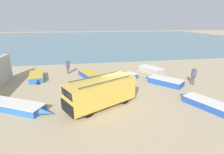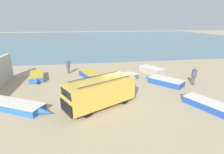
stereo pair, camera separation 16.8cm
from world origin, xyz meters
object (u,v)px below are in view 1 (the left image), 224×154
Objects in this scene: fishing_rowboat_0 at (90,75)px; fishing_rowboat_6 at (36,77)px; fisherman_2 at (194,75)px; fisherman_0 at (131,81)px; fishing_rowboat_4 at (164,81)px; fishing_rowboat_5 at (125,77)px; fishing_rowboat_1 at (17,107)px; fisherman_1 at (68,65)px; fishing_rowboat_3 at (150,69)px; fishing_rowboat_2 at (206,104)px; parked_van at (100,92)px.

fishing_rowboat_6 is at bearing -113.63° from fishing_rowboat_0.
fisherman_2 reaches higher than fishing_rowboat_0.
fisherman_0 reaches higher than fishing_rowboat_6.
fishing_rowboat_5 is (-3.74, 1.97, -0.02)m from fishing_rowboat_4.
fishing_rowboat_1 is 9.50m from fisherman_1.
fishing_rowboat_5 is 3.36m from fisherman_0.
fishing_rowboat_4 is 4.25m from fisherman_0.
fisherman_1 is (-10.36, 1.00, 0.71)m from fishing_rowboat_3.
fishing_rowboat_1 is at bearing -61.01° from fishing_rowboat_0.
fishing_rowboat_5 reaches higher than fishing_rowboat_2.
fishing_rowboat_0 is at bearing 114.14° from fisherman_2.
fishing_rowboat_3 is (7.78, 0.99, 0.03)m from fishing_rowboat_0.
parked_van is 3.16× the size of fisherman_2.
fishing_rowboat_5 is 0.89× the size of fishing_rowboat_6.
fishing_rowboat_0 is 1.00× the size of fishing_rowboat_3.
fisherman_2 reaches higher than fisherman_1.
fishing_rowboat_4 is (-0.83, 5.32, 0.03)m from fishing_rowboat_2.
fisherman_1 reaches higher than fishing_rowboat_3.
fishing_rowboat_0 is at bearing 6.64° from fisherman_0.
fishing_rowboat_6 reaches higher than fishing_rowboat_4.
parked_van is 6.68m from fishing_rowboat_5.
fishing_rowboat_2 is at bearing 158.00° from fishing_rowboat_3.
fisherman_1 is at bearing -100.10° from parked_van.
fishing_rowboat_2 is at bearing 45.81° from fishing_rowboat_6.
fishing_rowboat_4 is 2.93m from fisherman_2.
parked_van is at bearing 113.45° from fishing_rowboat_3.
parked_van is at bearing -150.44° from fishing_rowboat_5.
fishing_rowboat_3 is at bearing -159.46° from parked_van.
fishing_rowboat_4 is 0.90× the size of fishing_rowboat_6.
parked_van is 1.07× the size of fishing_rowboat_1.
fishing_rowboat_3 reaches higher than fishing_rowboat_2.
fishing_rowboat_0 is at bearing 76.55° from fishing_rowboat_6.
fishing_rowboat_4 is (-0.26, -4.56, -0.02)m from fishing_rowboat_3.
fishing_rowboat_6 is (-13.68, -0.82, -0.02)m from fishing_rowboat_3.
parked_van reaches higher than fisherman_2.
fishing_rowboat_1 is at bearing 179.11° from fishing_rowboat_5.
fisherman_2 is (6.72, 0.62, 0.11)m from fisherman_0.
fishing_rowboat_3 is 2.17× the size of fisherman_2.
fisherman_2 is at bearing -52.89° from fishing_rowboat_5.
fisherman_2 is at bearing -114.04° from fisherman_0.
fisherman_0 is at bearing 50.08° from fishing_rowboat_6.
fishing_rowboat_0 is 0.92× the size of fishing_rowboat_6.
fishing_rowboat_4 is 1.02× the size of fishing_rowboat_5.
fisherman_0 reaches higher than fishing_rowboat_3.
fishing_rowboat_3 is 2.41× the size of fisherman_0.
fishing_rowboat_3 is (-0.56, 9.87, 0.06)m from fishing_rowboat_2.
fishing_rowboat_6 is (-0.25, 7.13, 0.04)m from fishing_rowboat_1.
fishing_rowboat_5 is at bearing 57.82° from fishing_rowboat_1.
fishing_rowboat_3 is (7.31, 8.33, -0.82)m from parked_van.
fishing_rowboat_0 is 2.16× the size of fisherman_2.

